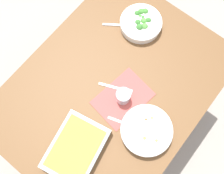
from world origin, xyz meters
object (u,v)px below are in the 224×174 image
broccoli_bowl (141,23)px  spoon_by_stew (129,125)px  baking_dish (76,149)px  fork_on_table (118,88)px  spoon_by_broccoli (123,25)px  stew_bowl (146,130)px  drink_cup (123,97)px

broccoli_bowl → spoon_by_stew: size_ratio=1.34×
broccoli_bowl → spoon_by_stew: 0.56m
baking_dish → fork_on_table: bearing=-174.8°
spoon_by_broccoli → fork_on_table: (0.30, 0.21, -0.00)m
stew_bowl → drink_cup: (-0.06, -0.19, 0.01)m
stew_bowl → broccoli_bowl: (-0.45, -0.37, -0.00)m
drink_cup → spoon_by_stew: 0.14m
baking_dish → spoon_by_stew: (-0.25, 0.13, -0.03)m
broccoli_bowl → baking_dish: 0.74m
baking_dish → spoon_by_broccoli: size_ratio=2.20×
spoon_by_stew → fork_on_table: 0.20m
broccoli_bowl → baking_dish: bearing=12.6°
baking_dish → spoon_by_stew: baking_dish is taller
drink_cup → spoon_by_stew: (0.09, 0.11, -0.03)m
drink_cup → fork_on_table: size_ratio=0.50×
spoon_by_broccoli → fork_on_table: bearing=34.2°
broccoli_bowl → fork_on_table: (0.36, 0.13, -0.03)m
spoon_by_broccoli → stew_bowl: bearing=48.8°
stew_bowl → spoon_by_broccoli: bearing=-131.2°
fork_on_table → broccoli_bowl: bearing=-160.4°
stew_bowl → fork_on_table: bearing=-110.0°
stew_bowl → spoon_by_broccoli: 0.60m
drink_cup → spoon_by_stew: drink_cup is taller
stew_bowl → fork_on_table: stew_bowl is taller
stew_bowl → broccoli_bowl: bearing=-140.6°
spoon_by_stew → spoon_by_broccoli: 0.56m
spoon_by_stew → fork_on_table: size_ratio=1.01×
stew_bowl → fork_on_table: (-0.09, -0.24, -0.03)m
drink_cup → fork_on_table: bearing=-117.3°
baking_dish → drink_cup: size_ratio=3.96×
spoon_by_stew → broccoli_bowl: bearing=-148.7°
spoon_by_stew → fork_on_table: spoon_by_stew is taller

